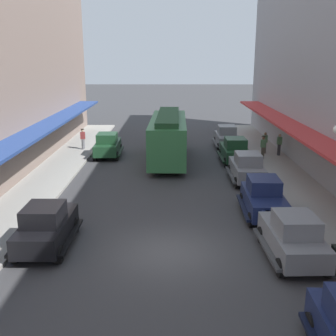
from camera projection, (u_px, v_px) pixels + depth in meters
The scene contains 14 objects.
ground_plane at pixel (167, 252), 16.15m from camera, with size 200.00×200.00×0.00m, color #38383A.
parked_car_0 at pixel (108, 144), 31.30m from camera, with size 2.21×4.29×1.84m.
parked_car_2 at pixel (247, 167), 24.98m from camera, with size 2.16×4.27×1.84m.
parked_car_3 at pixel (293, 235), 15.41m from camera, with size 2.24×4.30×1.84m.
parked_car_4 at pixel (46, 225), 16.35m from camera, with size 2.15×4.27×1.84m.
parked_car_5 at pixel (264, 197), 19.60m from camera, with size 2.24×4.30×1.84m.
parked_car_6 at pixel (235, 150), 29.55m from camera, with size 2.18×4.27×1.84m.
parked_car_7 at pixel (227, 137), 34.35m from camera, with size 2.16×4.27×1.84m.
streetcar at pixel (168, 135), 29.78m from camera, with size 2.70×9.65×3.46m.
fire_hydrant at pixel (34, 207), 19.41m from camera, with size 0.24×0.24×0.82m.
pedestrian_0 at pixel (265, 143), 31.77m from camera, with size 0.36×0.24×1.64m.
pedestrian_3 at pixel (279, 144), 31.09m from camera, with size 0.36×0.24×1.64m.
pedestrian_4 at pixel (83, 139), 33.10m from camera, with size 0.36×0.28×1.67m.
pedestrian_5 at pixel (263, 147), 30.08m from camera, with size 0.36×0.28×1.67m.
Camera 1 is at (0.11, -14.70, 7.46)m, focal length 43.81 mm.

